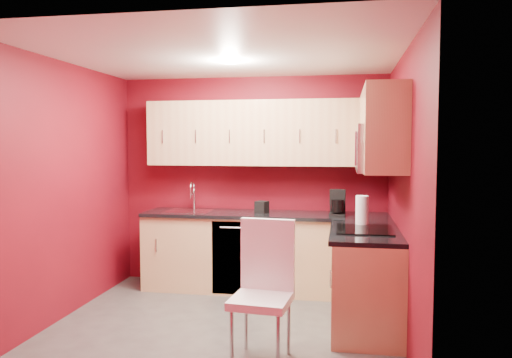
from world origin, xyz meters
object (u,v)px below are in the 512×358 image
(sink, at_px, (190,208))
(napkin_holder, at_px, (262,207))
(coffee_maker, at_px, (337,203))
(microwave, at_px, (378,148))
(paper_towel, at_px, (362,211))
(dining_chair, at_px, (261,292))

(sink, height_order, napkin_holder, sink)
(coffee_maker, bearing_deg, sink, 178.24)
(sink, bearing_deg, microwave, -25.60)
(paper_towel, relative_size, dining_chair, 0.26)
(dining_chair, bearing_deg, sink, 127.58)
(dining_chair, bearing_deg, coffee_maker, 78.22)
(napkin_holder, height_order, dining_chair, dining_chair)
(napkin_holder, distance_m, dining_chair, 1.92)
(coffee_maker, bearing_deg, paper_towel, -66.14)
(sink, xyz_separation_m, coffee_maker, (1.72, -0.11, 0.11))
(napkin_holder, height_order, paper_towel, paper_towel)
(microwave, relative_size, paper_towel, 2.63)
(coffee_maker, relative_size, dining_chair, 0.26)
(dining_chair, bearing_deg, microwave, 49.07)
(microwave, relative_size, napkin_holder, 5.54)
(microwave, distance_m, coffee_maker, 1.14)
(sink, distance_m, paper_towel, 2.10)
(coffee_maker, height_order, paper_towel, paper_towel)
(sink, bearing_deg, coffee_maker, -3.78)
(microwave, bearing_deg, dining_chair, -136.66)
(microwave, distance_m, sink, 2.43)
(microwave, relative_size, coffee_maker, 2.65)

